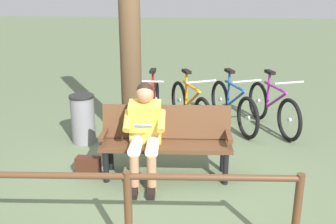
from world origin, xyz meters
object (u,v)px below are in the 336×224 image
handbag (88,166)px  litter_bin (83,119)px  person_reading (145,129)px  tree_trunk (130,24)px  bicycle_red (152,106)px  bicycle_blue (233,106)px  bicycle_purple (273,108)px  bench (166,136)px  bicycle_silver (190,107)px

handbag → litter_bin: size_ratio=0.41×
person_reading → tree_trunk: 1.64m
person_reading → tree_trunk: bearing=-75.9°
bicycle_red → bicycle_blue: bearing=95.0°
person_reading → bicycle_purple: size_ratio=0.75×
litter_bin → bicycle_blue: 2.42m
bench → bicycle_blue: 2.00m
person_reading → tree_trunk: size_ratio=0.34×
tree_trunk → bicycle_red: bearing=-107.7°
tree_trunk → bicycle_silver: 1.76m
bicycle_red → person_reading: bearing=4.8°
bench → bicycle_purple: (-1.58, -1.73, -0.15)m
tree_trunk → bicycle_red: (-0.21, -0.66, -1.39)m
bicycle_silver → litter_bin: bearing=-89.0°
handbag → litter_bin: (0.35, -1.05, 0.25)m
bicycle_silver → bicycle_red: same height
tree_trunk → bicycle_purple: tree_trunk is taller
litter_bin → bicycle_red: 1.19m
person_reading → handbag: size_ratio=4.00×
tree_trunk → bicycle_silver: (-0.84, -0.67, -1.39)m
bicycle_blue → bicycle_red: size_ratio=0.94×
bicycle_purple → bicycle_blue: (0.63, -0.03, 0.00)m
bench → bicycle_purple: size_ratio=1.01×
person_reading → bicycle_silver: person_reading is taller
handbag → bicycle_purple: (-2.55, -1.85, 0.24)m
bicycle_purple → litter_bin: bearing=-94.3°
person_reading → tree_trunk: (0.35, -1.17, 1.09)m
bicycle_blue → tree_trunk: bearing=-85.9°
person_reading → bicycle_blue: 2.29m
handbag → bicycle_red: bicycle_red is taller
bench → bicycle_blue: bearing=-120.8°
bench → tree_trunk: size_ratio=0.46×
tree_trunk → bicycle_purple: (-2.17, -0.73, -1.39)m
bicycle_red → bicycle_silver: bearing=91.8°
litter_bin → bicycle_purple: bearing=-164.6°
bicycle_blue → bicycle_red: (1.32, 0.11, 0.00)m
bench → bicycle_silver: (-0.24, -1.67, -0.15)m
tree_trunk → bicycle_purple: 2.68m
bicycle_purple → bicycle_blue: size_ratio=1.02×
bench → handbag: bearing=4.7°
bicycle_red → handbag: bearing=-18.1°
person_reading → handbag: person_reading is taller
handbag → bicycle_blue: bicycle_blue is taller
litter_bin → bicycle_red: (-0.94, -0.73, -0.01)m
litter_bin → handbag: bearing=108.5°
bench → tree_trunk: tree_trunk is taller
litter_bin → bicycle_blue: bicycle_blue is taller
bicycle_blue → bicycle_red: 1.33m
litter_bin → bench: bearing=145.1°
person_reading → bicycle_blue: person_reading is taller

